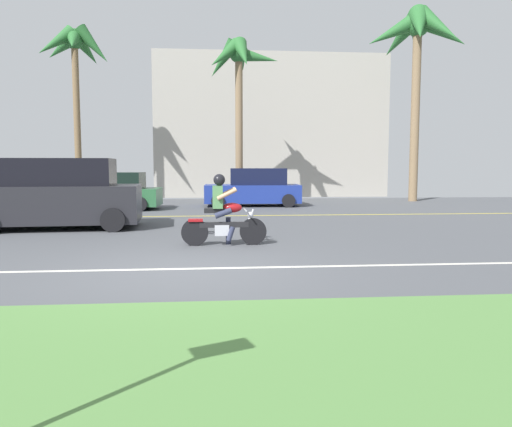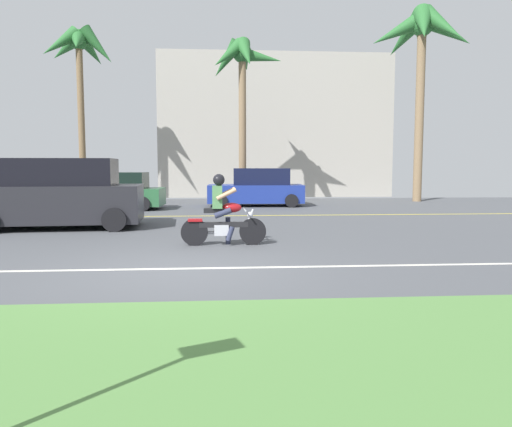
% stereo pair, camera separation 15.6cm
% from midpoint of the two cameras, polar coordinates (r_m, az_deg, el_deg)
% --- Properties ---
extents(ground, '(56.00, 30.00, 0.04)m').
position_cam_midpoint_polar(ground, '(11.47, -7.07, -3.39)').
color(ground, '#4C4F54').
extents(grass_median, '(56.00, 3.80, 0.06)m').
position_cam_midpoint_polar(grass_median, '(4.59, -11.51, -16.54)').
color(grass_median, '#548442').
rests_on(grass_median, ground).
extents(lane_line_near, '(50.40, 0.12, 0.01)m').
position_cam_midpoint_polar(lane_line_near, '(8.59, -8.01, -6.24)').
color(lane_line_near, silver).
rests_on(lane_line_near, ground).
extents(lane_line_far, '(50.40, 0.12, 0.01)m').
position_cam_midpoint_polar(lane_line_far, '(17.40, -6.13, -0.27)').
color(lane_line_far, yellow).
rests_on(lane_line_far, ground).
extents(motorcyclist, '(1.87, 0.61, 1.56)m').
position_cam_midpoint_polar(motorcyclist, '(10.93, -3.40, -0.20)').
color(motorcyclist, black).
rests_on(motorcyclist, ground).
extents(suv_nearby, '(4.68, 2.47, 1.94)m').
position_cam_midpoint_polar(suv_nearby, '(14.91, -21.33, 2.04)').
color(suv_nearby, '#232328').
rests_on(suv_nearby, ground).
extents(parked_car_1, '(4.48, 2.11, 1.48)m').
position_cam_midpoint_polar(parked_car_1, '(20.73, -16.20, 2.38)').
color(parked_car_1, '#2D663D').
rests_on(parked_car_1, ground).
extents(parked_car_2, '(4.13, 2.09, 1.63)m').
position_cam_midpoint_polar(parked_car_2, '(21.63, 0.33, 2.88)').
color(parked_car_2, navy).
rests_on(parked_car_2, ground).
extents(palm_tree_0, '(3.48, 3.68, 7.50)m').
position_cam_midpoint_polar(palm_tree_0, '(23.42, -1.47, 16.39)').
color(palm_tree_0, '#846B4C').
rests_on(palm_tree_0, ground).
extents(palm_tree_1, '(3.43, 3.66, 8.06)m').
position_cam_midpoint_polar(palm_tree_1, '(24.99, -19.40, 16.69)').
color(palm_tree_1, brown).
rests_on(palm_tree_1, ground).
extents(palm_tree_2, '(5.05, 4.90, 9.32)m').
position_cam_midpoint_polar(palm_tree_2, '(26.38, 18.62, 18.42)').
color(palm_tree_2, '#846B4C').
rests_on(palm_tree_2, ground).
extents(building_far, '(12.97, 4.00, 7.90)m').
position_cam_midpoint_polar(building_far, '(29.59, 2.14, 9.77)').
color(building_far, '#A8A399').
rests_on(building_far, ground).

